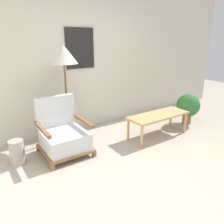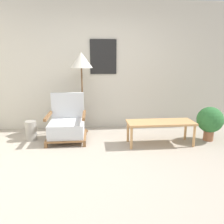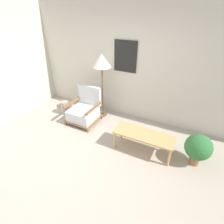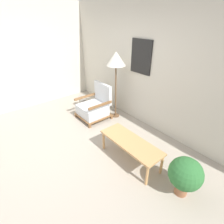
{
  "view_description": "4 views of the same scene",
  "coord_description": "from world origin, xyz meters",
  "px_view_note": "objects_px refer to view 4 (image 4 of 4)",
  "views": [
    {
      "loc": [
        -1.87,
        -1.7,
        1.71
      ],
      "look_at": [
        0.07,
        1.17,
        0.55
      ],
      "focal_mm": 35.0,
      "sensor_mm": 36.0,
      "label": 1
    },
    {
      "loc": [
        -0.29,
        -2.71,
        1.46
      ],
      "look_at": [
        0.07,
        1.17,
        0.55
      ],
      "focal_mm": 35.0,
      "sensor_mm": 36.0,
      "label": 2
    },
    {
      "loc": [
        1.57,
        -1.77,
        2.55
      ],
      "look_at": [
        0.07,
        1.17,
        0.55
      ],
      "focal_mm": 28.0,
      "sensor_mm": 36.0,
      "label": 3
    },
    {
      "loc": [
        2.56,
        -0.86,
        2.32
      ],
      "look_at": [
        0.07,
        1.17,
        0.55
      ],
      "focal_mm": 28.0,
      "sensor_mm": 36.0,
      "label": 4
    }
  ],
  "objects_px": {
    "vase": "(83,102)",
    "floor_lamp": "(116,60)",
    "potted_plant": "(185,174)",
    "coffee_table": "(131,143)",
    "armchair": "(94,107)"
  },
  "relations": [
    {
      "from": "armchair",
      "to": "floor_lamp",
      "type": "distance_m",
      "value": 1.27
    },
    {
      "from": "armchair",
      "to": "potted_plant",
      "type": "xyz_separation_m",
      "value": [
        2.65,
        -0.27,
        0.09
      ]
    },
    {
      "from": "coffee_table",
      "to": "potted_plant",
      "type": "relative_size",
      "value": 1.84
    },
    {
      "from": "armchair",
      "to": "vase",
      "type": "height_order",
      "value": "armchair"
    },
    {
      "from": "potted_plant",
      "to": "coffee_table",
      "type": "bearing_deg",
      "value": -173.77
    },
    {
      "from": "armchair",
      "to": "potted_plant",
      "type": "distance_m",
      "value": 2.67
    },
    {
      "from": "potted_plant",
      "to": "vase",
      "type": "bearing_deg",
      "value": 174.44
    },
    {
      "from": "coffee_table",
      "to": "vase",
      "type": "height_order",
      "value": "coffee_table"
    },
    {
      "from": "vase",
      "to": "potted_plant",
      "type": "relative_size",
      "value": 0.57
    },
    {
      "from": "armchair",
      "to": "vase",
      "type": "xyz_separation_m",
      "value": [
        -0.68,
        0.06,
        -0.11
      ]
    },
    {
      "from": "vase",
      "to": "floor_lamp",
      "type": "bearing_deg",
      "value": 22.98
    },
    {
      "from": "armchair",
      "to": "coffee_table",
      "type": "height_order",
      "value": "armchair"
    },
    {
      "from": "coffee_table",
      "to": "floor_lamp",
      "type": "bearing_deg",
      "value": 149.01
    },
    {
      "from": "coffee_table",
      "to": "vase",
      "type": "bearing_deg",
      "value": 169.64
    },
    {
      "from": "floor_lamp",
      "to": "armchair",
      "type": "bearing_deg",
      "value": -121.22
    }
  ]
}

